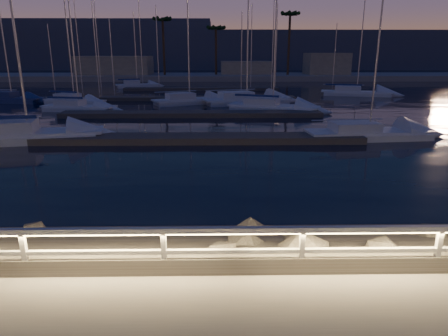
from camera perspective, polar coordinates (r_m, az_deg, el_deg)
The scene contains 20 objects.
ground at distance 9.35m, azimuth -14.73°, elevation -14.24°, with size 400.00×400.00×0.00m, color gray.
harbor_water at distance 39.49m, azimuth -4.17°, elevation 8.00°, with size 400.00×440.00×0.60m.
guard_rail at distance 9.00m, azimuth -15.52°, elevation -9.96°, with size 44.11×0.12×1.06m.
riprap at distance 10.44m, azimuth -8.26°, elevation -11.58°, with size 35.13×3.17×1.47m.
floating_docks at distance 40.68m, azimuth -4.09°, elevation 9.05°, with size 22.00×36.00×0.40m.
far_shore at distance 82.01m, azimuth -2.66°, elevation 13.16°, with size 160.00×14.00×5.20m.
palm_left at distance 80.64m, azimuth -8.76°, elevation 19.95°, with size 3.00×3.00×11.20m.
palm_center at distance 80.91m, azimuth -1.17°, elevation 19.15°, with size 3.00×3.00×9.70m.
palm_right at distance 81.25m, azimuth 9.42°, elevation 20.52°, with size 3.00×3.00×12.20m.
distant_hills at distance 143.57m, azimuth -11.17°, elevation 15.97°, with size 230.00×37.50×18.00m.
sailboat_b at distance 27.16m, azimuth -26.59°, elevation 4.36°, with size 8.95×4.16×14.73m.
sailboat_e at distance 49.51m, azimuth -28.19°, elevation 8.75°, with size 7.30×3.47×12.07m.
sailboat_f at distance 39.63m, azimuth -20.23°, elevation 8.21°, with size 7.06×3.29×11.61m.
sailboat_g at distance 37.58m, azimuth 6.67°, elevation 8.75°, with size 8.52×5.43×14.10m.
sailboat_h at distance 26.75m, azimuth 19.62°, elevation 4.83°, with size 8.09×3.16×13.35m.
sailboat_i at distance 44.74m, azimuth -20.75°, elevation 8.99°, with size 6.87×4.16×11.41m.
sailboat_j at distance 42.52m, azimuth -5.21°, elevation 9.66°, with size 7.95×5.13×13.23m.
sailboat_k at distance 42.52m, azimuth 2.94°, elevation 9.75°, with size 9.68×5.33×15.84m.
sailboat_l at distance 53.54m, azimuth 18.16°, elevation 10.26°, with size 8.92×4.77×14.54m.
sailboat_m at distance 64.15m, azimuth -12.42°, elevation 11.53°, with size 6.69×3.86×11.07m.
Camera 1 is at (2.17, -7.81, 4.66)m, focal length 32.00 mm.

